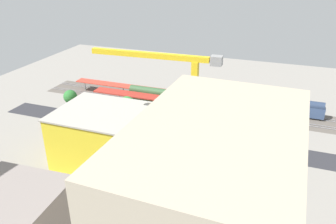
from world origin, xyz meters
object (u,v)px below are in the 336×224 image
object	(u,v)px
box_truck_0	(175,141)
traffic_light	(192,117)
box_truck_1	(171,137)
street_tree_0	(214,118)
street_tree_4	(70,97)
street_tree_5	(122,105)
tower_crane	(181,105)
parked_car_3	(157,136)
parked_car_4	(133,131)
construction_building	(116,139)
platform_canopy_near	(163,99)
platform_canopy_far	(144,89)
passenger_coach	(296,107)
parked_car_2	(185,140)
street_tree_2	(134,109)
parked_car_1	(209,145)
locomotive	(231,102)
street_tree_1	(127,105)
freight_coach_far	(154,95)
box_truck_2	(106,125)
parked_car_0	(240,150)
street_tree_3	(225,117)

from	to	relation	value
box_truck_0	traffic_light	xyz separation A→B (m)	(-1.86, -10.89, 3.06)
box_truck_1	traffic_light	xyz separation A→B (m)	(-3.94, -9.12, 3.06)
street_tree_0	street_tree_4	size ratio (longest dim) A/B	1.11
street_tree_5	tower_crane	bearing A→B (deg)	139.82
parked_car_3	parked_car_4	bearing A→B (deg)	-3.27
construction_building	street_tree_5	size ratio (longest dim) A/B	4.03
platform_canopy_near	parked_car_3	world-z (taller)	platform_canopy_near
platform_canopy_far	passenger_coach	size ratio (longest dim) A/B	3.20
construction_building	platform_canopy_near	bearing A→B (deg)	-88.98
parked_car_2	street_tree_2	xyz separation A→B (m)	(19.68, -7.24, 3.63)
parked_car_1	traffic_light	distance (m)	11.97
locomotive	construction_building	distance (m)	51.58
street_tree_0	street_tree_1	xyz separation A→B (m)	(29.20, 1.10, 0.48)
freight_coach_far	street_tree_4	size ratio (longest dim) A/B	2.75
parked_car_1	parked_car_4	xyz separation A→B (m)	(24.21, -0.27, 0.01)
parked_car_1	street_tree_4	xyz separation A→B (m)	(52.71, -9.25, 3.94)
parked_car_2	street_tree_4	distance (m)	46.35
freight_coach_far	street_tree_4	distance (m)	29.99
platform_canopy_near	freight_coach_far	xyz separation A→B (m)	(5.10, -4.14, -0.86)
passenger_coach	parked_car_4	world-z (taller)	passenger_coach
street_tree_4	street_tree_5	xyz separation A→B (m)	(-21.06, 1.26, 0.26)
box_truck_1	box_truck_0	bearing A→B (deg)	139.50
box_truck_1	platform_canopy_near	bearing A→B (deg)	-63.74
box_truck_1	box_truck_2	size ratio (longest dim) A/B	0.95
parked_car_1	platform_canopy_near	bearing A→B (deg)	-42.96
street_tree_5	traffic_light	bearing A→B (deg)	-178.86
street_tree_1	street_tree_4	world-z (taller)	street_tree_1
tower_crane	street_tree_0	world-z (taller)	tower_crane
parked_car_0	street_tree_1	distance (m)	39.95
tower_crane	street_tree_5	distance (m)	39.06
platform_canopy_near	passenger_coach	size ratio (longest dim) A/B	3.00
parked_car_1	platform_canopy_far	bearing A→B (deg)	-39.86
freight_coach_far	street_tree_3	world-z (taller)	street_tree_3
parked_car_3	tower_crane	xyz separation A→B (m)	(-12.27, 15.32, 18.35)
parked_car_0	tower_crane	world-z (taller)	tower_crane
box_truck_0	box_truck_2	xyz separation A→B (m)	(23.48, -1.73, 0.21)
platform_canopy_far	street_tree_1	xyz separation A→B (m)	(-2.20, 18.59, 1.19)
box_truck_2	platform_canopy_far	bearing A→B (deg)	-91.52
street_tree_4	traffic_light	world-z (taller)	street_tree_4
tower_crane	parked_car_1	bearing A→B (deg)	-103.79
parked_car_2	street_tree_1	world-z (taller)	street_tree_1
parked_car_4	street_tree_3	world-z (taller)	street_tree_3
street_tree_2	parked_car_1	bearing A→B (deg)	164.35
locomotive	street_tree_0	distance (m)	21.34
freight_coach_far	box_truck_0	size ratio (longest dim) A/B	1.99
box_truck_2	street_tree_0	world-z (taller)	street_tree_0
parked_car_2	locomotive	bearing A→B (deg)	-105.52
construction_building	street_tree_2	world-z (taller)	construction_building
parked_car_0	traffic_light	world-z (taller)	traffic_light
passenger_coach	freight_coach_far	world-z (taller)	passenger_coach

